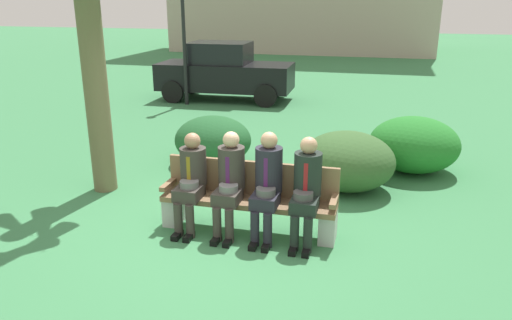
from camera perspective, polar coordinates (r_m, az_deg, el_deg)
ground_plane at (r=6.51m, az=-3.41°, el=-8.22°), size 80.00×80.00×0.00m
park_bench at (r=6.38m, az=-0.78°, el=-4.47°), size 2.26×0.44×0.90m
seated_man_leftmost at (r=6.39m, az=-7.53°, el=-1.97°), size 0.34×0.72×1.27m
seated_man_centerleft at (r=6.21m, az=-3.07°, el=-2.17°), size 0.34×0.72×1.32m
seated_man_centerright at (r=6.09m, az=1.30°, el=-2.44°), size 0.34×0.72×1.35m
seated_man_rightmost at (r=6.00m, az=5.83°, el=-2.99°), size 0.34×0.72×1.32m
shrub_near_bench at (r=7.85m, az=10.51°, el=-0.12°), size 1.49×1.36×0.93m
shrub_mid_lawn at (r=8.99m, az=-5.00°, el=2.30°), size 1.40×1.28×0.88m
shrub_far_lawn at (r=8.97m, az=17.80°, el=1.72°), size 1.54×1.41×0.96m
parked_car_near at (r=14.70m, az=-3.68°, el=10.18°), size 3.95×1.82×1.68m
street_lamp at (r=14.03m, az=-8.39°, el=15.00°), size 0.24×0.24×3.49m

